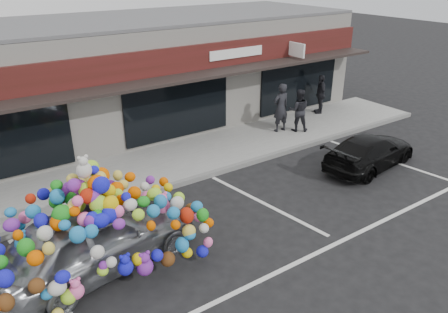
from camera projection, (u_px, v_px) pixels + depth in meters
ground at (182, 239)px, 10.79m from camera, size 90.00×90.00×0.00m
shop_building at (67, 82)px, 16.26m from camera, size 24.00×7.20×4.31m
sidewalk at (119, 177)px, 13.77m from camera, size 26.00×3.00×0.15m
kerb at (139, 196)px, 12.64m from camera, size 26.00×0.18×0.16m
parking_stripe_left at (46, 284)px, 9.29m from camera, size 0.73×4.37×0.01m
parking_stripe_mid at (264, 203)px, 12.39m from camera, size 0.73×4.37×0.01m
parking_stripe_right at (384, 159)px, 15.19m from camera, size 0.73×4.37×0.01m
lane_line at (306, 258)px, 10.10m from camera, size 14.00×0.12×0.01m
toy_car at (95, 230)px, 9.45m from camera, size 3.29×5.15×2.84m
black_sedan at (370, 151)px, 14.42m from camera, size 2.03×3.99×1.11m
pedestrian_a at (281, 108)px, 16.90m from camera, size 0.71×0.48×1.91m
pedestrian_b at (298, 110)px, 16.99m from camera, size 1.03×0.99×1.68m
pedestrian_c at (320, 94)px, 19.02m from camera, size 1.06×0.88×1.70m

